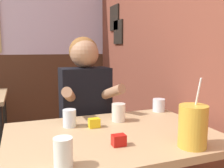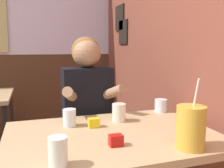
{
  "view_description": "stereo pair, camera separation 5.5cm",
  "coord_description": "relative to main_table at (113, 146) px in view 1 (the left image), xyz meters",
  "views": [
    {
      "loc": [
        0.13,
        -0.76,
        1.18
      ],
      "look_at": [
        0.61,
        0.53,
        0.98
      ],
      "focal_mm": 40.0,
      "sensor_mm": 36.0,
      "label": 1
    },
    {
      "loc": [
        0.18,
        -0.78,
        1.18
      ],
      "look_at": [
        0.61,
        0.53,
        0.98
      ],
      "focal_mm": 40.0,
      "sensor_mm": 36.0,
      "label": 2
    }
  ],
  "objects": [
    {
      "name": "person_seated",
      "position": [
        -0.01,
        0.54,
        -0.02
      ],
      "size": [
        0.42,
        0.4,
        1.25
      ],
      "color": "black",
      "rests_on": "ground_plane"
    },
    {
      "name": "glass_by_brick",
      "position": [
        -0.19,
        0.18,
        0.12
      ],
      "size": [
        0.07,
        0.07,
        0.1
      ],
      "color": "silver",
      "rests_on": "main_table"
    },
    {
      "name": "glass_center",
      "position": [
        -0.3,
        -0.27,
        0.12
      ],
      "size": [
        0.07,
        0.07,
        0.11
      ],
      "color": "silver",
      "rests_on": "main_table"
    },
    {
      "name": "brick_wall_right",
      "position": [
        0.63,
        0.8,
        0.67
      ],
      "size": [
        0.08,
        4.36,
        2.7
      ],
      "color": "brown",
      "rests_on": "ground_plane"
    },
    {
      "name": "condiment_ketchup",
      "position": [
        -0.03,
        -0.16,
        0.09
      ],
      "size": [
        0.06,
        0.04,
        0.05
      ],
      "color": "#B7140F",
      "rests_on": "main_table"
    },
    {
      "name": "glass_far_side",
      "position": [
        0.11,
        0.19,
        0.12
      ],
      "size": [
        0.08,
        0.08,
        0.1
      ],
      "color": "silver",
      "rests_on": "main_table"
    },
    {
      "name": "glass_near_pitcher",
      "position": [
        0.45,
        0.31,
        0.11
      ],
      "size": [
        0.08,
        0.08,
        0.09
      ],
      "color": "silver",
      "rests_on": "main_table"
    },
    {
      "name": "cocktail_pitcher",
      "position": [
        0.26,
        -0.29,
        0.16
      ],
      "size": [
        0.13,
        0.13,
        0.31
      ],
      "color": "gold",
      "rests_on": "main_table"
    },
    {
      "name": "condiment_mustard",
      "position": [
        -0.06,
        0.13,
        0.09
      ],
      "size": [
        0.06,
        0.04,
        0.05
      ],
      "color": "yellow",
      "rests_on": "main_table"
    },
    {
      "name": "main_table",
      "position": [
        0.0,
        0.0,
        0.0
      ],
      "size": [
        1.05,
        0.75,
        0.75
      ],
      "color": "tan",
      "rests_on": "ground_plane"
    },
    {
      "name": "back_wall",
      "position": [
        -0.58,
        2.01,
        0.68
      ],
      "size": [
        5.33,
        0.09,
        2.7
      ],
      "color": "silver",
      "rests_on": "ground_plane"
    }
  ]
}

